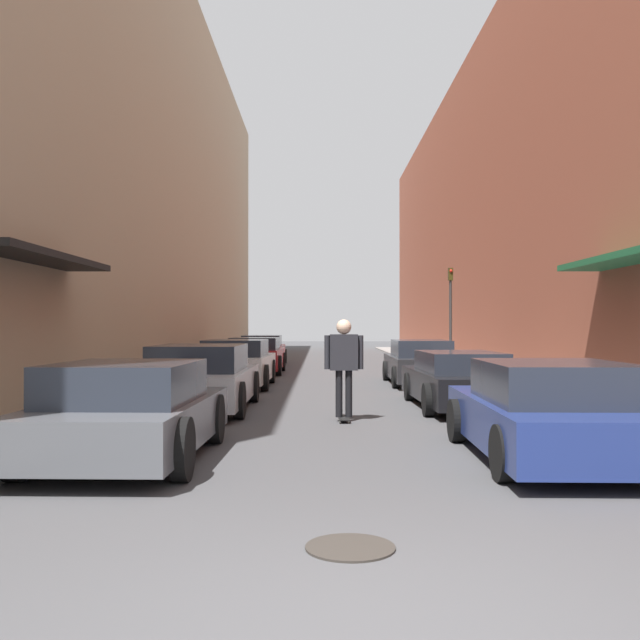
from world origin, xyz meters
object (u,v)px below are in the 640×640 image
parked_car_left_0 (130,412)px  manhole_cover (352,547)px  parked_car_left_2 (238,364)px  parked_car_left_4 (264,350)px  parked_car_right_2 (421,363)px  skateboarder (345,358)px  traffic_light (452,307)px  parked_car_right_1 (459,380)px  parked_car_left_1 (202,378)px  parked_car_right_0 (552,413)px  parked_car_left_3 (257,356)px

parked_car_left_0 → manhole_cover: bearing=-53.1°
parked_car_left_0 → parked_car_left_2: (0.10, 10.78, 0.03)m
parked_car_left_0 → parked_car_left_4: 21.87m
parked_car_left_4 → parked_car_right_2: parked_car_right_2 is taller
parked_car_left_2 → manhole_cover: size_ratio=6.08×
parked_car_left_2 → skateboarder: 7.58m
parked_car_left_0 → parked_car_left_2: size_ratio=0.97×
manhole_cover → traffic_light: bearing=77.5°
traffic_light → parked_car_left_4: bearing=143.0°
parked_car_right_1 → parked_car_left_4: bearing=108.5°
parked_car_left_1 → skateboarder: size_ratio=2.56×
parked_car_right_0 → manhole_cover: parked_car_right_0 is taller
skateboarder → parked_car_left_2: bearing=111.4°
parked_car_right_1 → skateboarder: size_ratio=2.56×
parked_car_left_2 → parked_car_right_0: 11.95m
parked_car_left_0 → parked_car_right_1: bearing=47.3°
traffic_light → parked_car_left_1: bearing=-122.7°
parked_car_left_3 → parked_car_right_2: size_ratio=0.93×
parked_car_left_2 → parked_car_right_1: size_ratio=0.91×
traffic_light → parked_car_right_0: bearing=-96.0°
parked_car_left_2 → traffic_light: traffic_light is taller
parked_car_left_2 → traffic_light: 9.18m
parked_car_left_4 → traffic_light: (7.19, -5.42, 1.74)m
skateboarder → manhole_cover: 7.38m
parked_car_left_2 → parked_car_right_2: size_ratio=0.95×
parked_car_left_4 → skateboarder: (2.94, -18.13, 0.50)m
parked_car_left_0 → parked_car_left_2: parked_car_left_2 is taller
parked_car_right_2 → parked_car_left_3: bearing=138.1°
parked_car_left_3 → parked_car_right_0: parked_car_left_3 is taller
parked_car_right_0 → traffic_light: 16.58m
parked_car_left_0 → parked_car_right_1: size_ratio=0.88×
parked_car_left_2 → parked_car_right_2: parked_car_left_2 is taller
parked_car_left_1 → parked_car_right_0: 7.56m
parked_car_left_3 → manhole_cover: parked_car_left_3 is taller
parked_car_left_2 → parked_car_right_0: bearing=-63.8°
parked_car_left_2 → parked_car_left_3: parked_car_left_2 is taller
parked_car_left_0 → traffic_light: size_ratio=1.13×
parked_car_right_0 → parked_car_right_1: 5.70m
parked_car_right_2 → manhole_cover: size_ratio=6.43×
parked_car_left_0 → skateboarder: size_ratio=2.26×
manhole_cover → parked_car_left_4: bearing=96.2°
parked_car_left_2 → parked_car_right_2: bearing=10.0°
parked_car_left_3 → parked_car_right_2: parked_car_right_2 is taller
parked_car_left_1 → skateboarder: (2.84, -1.65, 0.48)m
parked_car_left_3 → parked_car_right_0: bearing=-72.2°
parked_car_left_0 → parked_car_left_2: bearing=89.4°
parked_car_left_0 → skateboarder: 4.74m
skateboarder → traffic_light: 13.46m
parked_car_left_3 → traffic_light: 7.20m
parked_car_left_3 → parked_car_right_2: bearing=-41.9°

